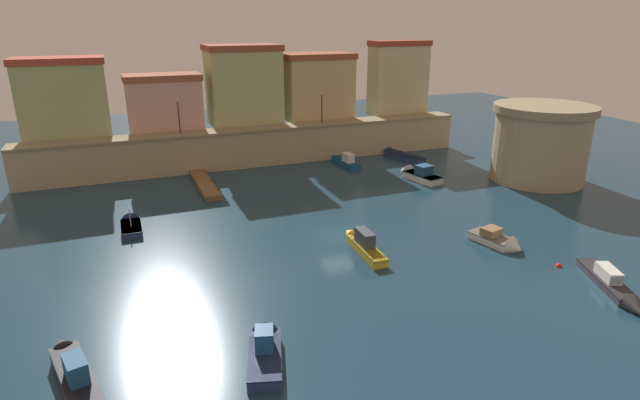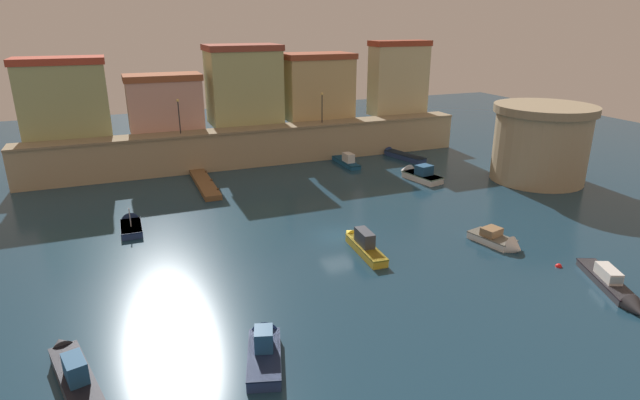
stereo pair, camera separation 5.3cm
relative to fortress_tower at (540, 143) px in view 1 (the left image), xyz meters
name	(u,v)px [view 1 (the left image)]	position (x,y,z in m)	size (l,w,h in m)	color
ground_plane	(338,236)	(-25.86, -6.01, -4.07)	(131.60, 131.60, 0.00)	#19384C
quay_wall	(258,146)	(-25.86, 17.39, -1.87)	(51.95, 3.22, 4.38)	tan
old_town_backdrop	(241,89)	(-26.74, 21.33, 4.36)	(48.98, 6.06, 9.58)	tan
fortress_tower	(540,143)	(0.00, 0.00, 0.00)	(10.30, 10.30, 8.03)	tan
pier_dock	(205,184)	(-33.46, 10.97, -3.81)	(1.63, 9.91, 0.70)	brown
quay_lamp_0	(178,111)	(-34.69, 17.39, 2.80)	(0.32, 0.32, 3.79)	black
quay_lamp_1	(322,103)	(-17.78, 17.39, 2.71)	(0.32, 0.32, 3.63)	black
moored_boat_0	(399,155)	(-8.80, 13.89, -3.74)	(3.08, 7.41, 1.30)	navy
moored_boat_1	(499,241)	(-15.25, -12.32, -3.68)	(2.63, 4.61, 1.70)	white
moored_boat_2	(614,287)	(-13.29, -20.72, -3.71)	(3.96, 7.02, 1.60)	#333338
moored_boat_3	(362,243)	(-25.28, -9.01, -3.54)	(1.52, 6.64, 1.95)	gold
moored_boat_4	(74,372)	(-44.62, -17.38, -3.52)	(3.08, 7.42, 2.10)	#333338
moored_boat_5	(131,225)	(-41.12, 1.86, -3.77)	(1.66, 4.45, 2.60)	navy
moored_boat_6	(343,159)	(-16.39, 14.08, -3.66)	(1.36, 7.00, 1.86)	#195689
moored_boat_7	(265,346)	(-35.60, -18.61, -3.61)	(3.08, 5.66, 2.17)	navy
moored_boat_8	(417,174)	(-11.66, 5.14, -3.56)	(2.98, 5.89, 2.28)	white
mooring_buoy_0	(559,266)	(-13.76, -16.72, -4.07)	(0.45, 0.45, 0.45)	red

